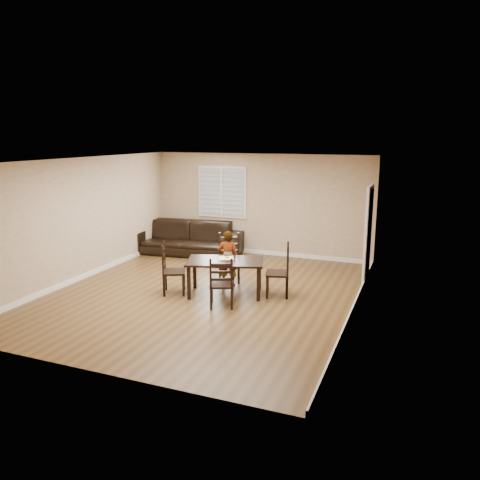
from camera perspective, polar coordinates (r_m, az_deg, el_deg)
name	(u,v)px	position (r m, az deg, el deg)	size (l,w,h in m)	color
ground	(204,293)	(9.70, -4.37, -6.47)	(7.00, 7.00, 0.00)	brown
room	(208,205)	(9.40, -3.88, 4.28)	(6.04, 7.04, 2.72)	tan
dining_table	(225,265)	(9.43, -1.81, -3.01)	(1.71, 1.28, 0.72)	black
chair_near	(229,259)	(10.42, -1.33, -2.30)	(0.62, 0.60, 1.06)	black
chair_far	(221,286)	(8.71, -2.29, -5.59)	(0.57, 0.55, 0.99)	black
chair_left	(168,271)	(9.64, -8.80, -3.72)	(0.60, 0.62, 1.05)	black
chair_right	(284,272)	(9.42, 5.36, -3.95)	(0.57, 0.59, 1.08)	black
child	(228,258)	(9.97, -1.49, -2.26)	(0.44, 0.29, 1.21)	gray
napkin	(226,258)	(9.57, -1.71, -2.20)	(0.29, 0.29, 0.00)	white
donut	(227,257)	(9.56, -1.60, -2.09)	(0.10, 0.10, 0.04)	#C28B45
sofa	(187,238)	(12.83, -6.49, 0.28)	(2.98, 1.17, 0.87)	black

